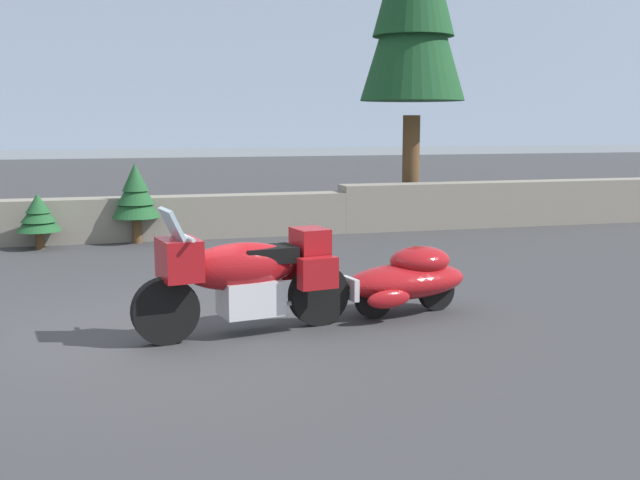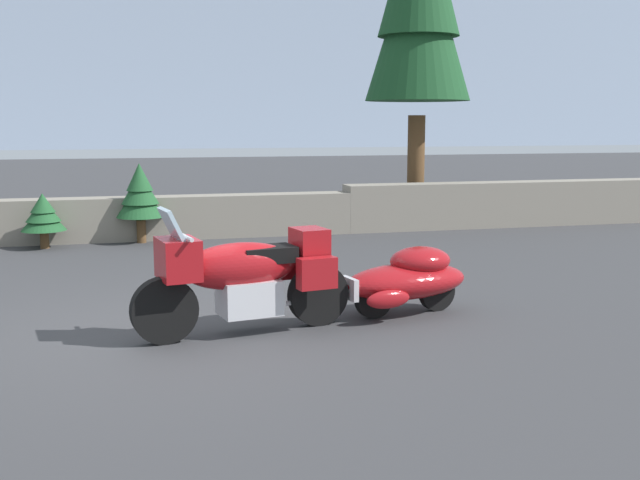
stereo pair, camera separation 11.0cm
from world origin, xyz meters
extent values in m
plane|color=#38383A|center=(0.00, 0.00, 0.00)|extent=(80.00, 80.00, 0.00)
cube|color=gray|center=(0.00, 6.42, 0.40)|extent=(8.00, 0.57, 0.79)
cube|color=gray|center=(8.00, 6.43, 0.46)|extent=(8.00, 0.59, 0.93)
cube|color=#99A8BF|center=(0.00, 96.46, 8.00)|extent=(240.00, 80.00, 16.00)
cylinder|color=black|center=(0.12, -0.48, 0.33)|extent=(0.67, 0.26, 0.66)
cylinder|color=black|center=(1.74, -0.18, 0.33)|extent=(0.67, 0.26, 0.66)
cube|color=silver|center=(0.98, -0.32, 0.38)|extent=(0.67, 0.54, 0.36)
ellipsoid|color=maroon|center=(0.88, -0.34, 0.71)|extent=(1.26, 0.65, 0.48)
cube|color=maroon|center=(0.27, -0.45, 0.83)|extent=(0.45, 0.58, 0.40)
cube|color=#9EB7C6|center=(0.22, -0.46, 1.16)|extent=(0.26, 0.47, 0.34)
cube|color=black|center=(1.18, -0.28, 0.81)|extent=(0.62, 0.45, 0.16)
cube|color=maroon|center=(1.64, -0.20, 0.91)|extent=(0.39, 0.45, 0.28)
cube|color=maroon|center=(1.65, -0.50, 0.63)|extent=(0.42, 0.23, 0.32)
cube|color=maroon|center=(1.54, 0.09, 0.63)|extent=(0.42, 0.23, 0.32)
cylinder|color=silver|center=(0.32, -0.44, 1.06)|extent=(0.16, 0.70, 0.04)
cylinder|color=silver|center=(0.17, -0.47, 0.58)|extent=(0.26, 0.11, 0.54)
cylinder|color=black|center=(2.41, -0.06, 0.22)|extent=(0.45, 0.18, 0.44)
cylinder|color=black|center=(3.22, 0.09, 0.22)|extent=(0.45, 0.18, 0.44)
ellipsoid|color=maroon|center=(2.81, 0.01, 0.38)|extent=(1.60, 0.94, 0.40)
ellipsoid|color=maroon|center=(2.99, 0.05, 0.60)|extent=(0.81, 0.68, 0.32)
cube|color=silver|center=(2.11, -0.11, 0.36)|extent=(0.12, 0.33, 0.24)
ellipsoid|color=maroon|center=(2.46, -0.37, 0.28)|extent=(0.54, 0.23, 0.20)
ellipsoid|color=maroon|center=(2.35, 0.26, 0.28)|extent=(0.54, 0.23, 0.20)
cylinder|color=silver|center=(1.73, -0.18, 0.27)|extent=(0.70, 0.17, 0.05)
cylinder|color=brown|center=(5.81, 7.36, 1.15)|extent=(0.37, 0.37, 2.30)
cone|color=#194723|center=(5.81, 7.36, 4.41)|extent=(2.20, 2.20, 3.63)
cylinder|color=brown|center=(0.04, 6.04, 0.21)|extent=(0.16, 0.16, 0.41)
cone|color=#1E5128|center=(0.04, 6.04, 0.79)|extent=(0.86, 0.86, 0.65)
cone|color=#1E5128|center=(0.04, 6.04, 0.99)|extent=(0.66, 0.66, 0.57)
cone|color=#1E5128|center=(0.04, 6.04, 1.19)|extent=(0.47, 0.47, 0.49)
cylinder|color=brown|center=(-1.59, 5.82, 0.14)|extent=(0.15, 0.15, 0.27)
cone|color=#1E5128|center=(-1.59, 5.82, 0.53)|extent=(0.76, 0.76, 0.43)
cone|color=#1E5128|center=(-1.59, 5.82, 0.66)|extent=(0.59, 0.59, 0.38)
cone|color=#1E5128|center=(-1.59, 5.82, 0.79)|extent=(0.42, 0.42, 0.33)
camera|label=1|loc=(-0.30, -7.78, 2.14)|focal=42.48mm
camera|label=2|loc=(-0.20, -7.81, 2.14)|focal=42.48mm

